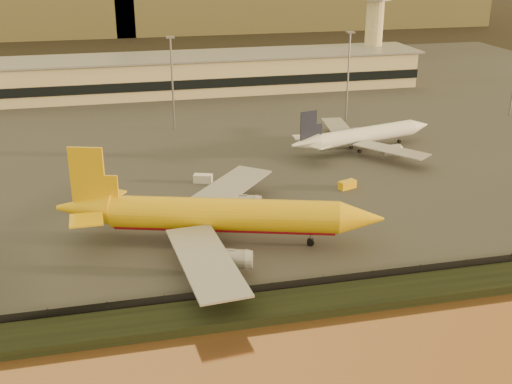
# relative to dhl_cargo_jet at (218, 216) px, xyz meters

# --- Properties ---
(ground) EXTENTS (900.00, 900.00, 0.00)m
(ground) POSITION_rel_dhl_cargo_jet_xyz_m (10.56, -6.57, -5.29)
(ground) COLOR black
(ground) RESTS_ON ground
(embankment) EXTENTS (320.00, 7.00, 1.40)m
(embankment) POSITION_rel_dhl_cargo_jet_xyz_m (10.56, -23.57, -4.59)
(embankment) COLOR black
(embankment) RESTS_ON ground
(tarmac) EXTENTS (320.00, 220.00, 0.20)m
(tarmac) POSITION_rel_dhl_cargo_jet_xyz_m (10.56, 88.43, -5.19)
(tarmac) COLOR #2D2D2D
(tarmac) RESTS_ON ground
(perimeter_fence) EXTENTS (300.00, 0.05, 2.20)m
(perimeter_fence) POSITION_rel_dhl_cargo_jet_xyz_m (10.56, -19.57, -3.99)
(perimeter_fence) COLOR black
(perimeter_fence) RESTS_ON tarmac
(terminal_building) EXTENTS (202.00, 25.00, 12.60)m
(terminal_building) POSITION_rel_dhl_cargo_jet_xyz_m (-3.96, 118.98, 0.96)
(terminal_building) COLOR tan
(terminal_building) RESTS_ON tarmac
(control_tower) EXTENTS (11.20, 11.20, 35.50)m
(control_tower) POSITION_rel_dhl_cargo_jet_xyz_m (80.56, 124.43, 16.38)
(control_tower) COLOR tan
(control_tower) RESTS_ON tarmac
(apron_light_masts) EXTENTS (152.20, 12.20, 25.40)m
(apron_light_masts) POSITION_rel_dhl_cargo_jet_xyz_m (25.56, 68.43, 10.42)
(apron_light_masts) COLOR slate
(apron_light_masts) RESTS_ON tarmac
(dhl_cargo_jet) EXTENTS (55.93, 53.40, 17.04)m
(dhl_cargo_jet) POSITION_rel_dhl_cargo_jet_xyz_m (0.00, 0.00, 0.00)
(dhl_cargo_jet) COLOR #E0A80B
(dhl_cargo_jet) RESTS_ON tarmac
(white_narrowbody_jet) EXTENTS (41.22, 39.42, 11.99)m
(white_narrowbody_jet) POSITION_rel_dhl_cargo_jet_xyz_m (44.70, 43.91, -1.51)
(white_narrowbody_jet) COLOR white
(white_narrowbody_jet) RESTS_ON tarmac
(gse_vehicle_yellow) EXTENTS (4.22, 2.99, 1.74)m
(gse_vehicle_yellow) POSITION_rel_dhl_cargo_jet_xyz_m (31.22, 19.37, -4.22)
(gse_vehicle_yellow) COLOR #E0A80B
(gse_vehicle_yellow) RESTS_ON tarmac
(gse_vehicle_white) EXTENTS (4.39, 3.05, 1.81)m
(gse_vehicle_white) POSITION_rel_dhl_cargo_jet_xyz_m (1.87, 30.06, -4.18)
(gse_vehicle_white) COLOR white
(gse_vehicle_white) RESTS_ON tarmac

